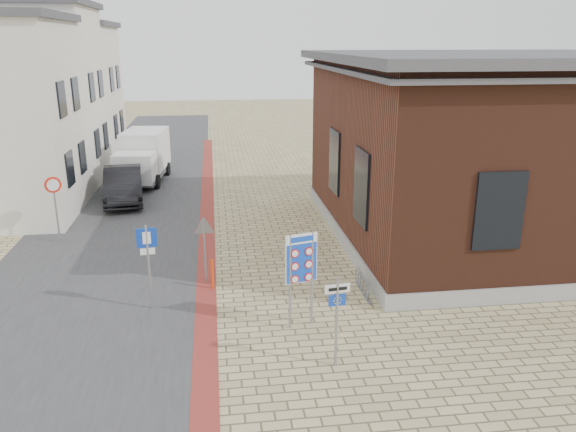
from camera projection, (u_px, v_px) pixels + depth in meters
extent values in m
plane|color=tan|center=(284.00, 336.00, 14.34)|extent=(120.00, 120.00, 0.00)
cube|color=#38383A|center=(136.00, 192.00, 27.82)|extent=(7.00, 60.00, 0.02)
cube|color=maroon|center=(207.00, 220.00, 23.53)|extent=(0.60, 40.00, 0.02)
cube|color=gray|center=(489.00, 226.00, 22.02)|extent=(12.15, 12.15, 0.50)
cube|color=#4D2518|center=(498.00, 144.00, 21.05)|extent=(12.00, 12.00, 6.00)
cube|color=#454549|center=(508.00, 57.00, 20.11)|extent=(13.00, 13.00, 0.30)
cube|color=#454549|center=(507.00, 68.00, 20.23)|extent=(12.70, 12.70, 0.15)
cube|color=black|center=(362.00, 187.00, 17.66)|extent=(0.12, 1.60, 2.40)
cube|color=black|center=(335.00, 161.00, 21.44)|extent=(0.12, 1.60, 2.40)
cube|color=black|center=(499.00, 211.00, 15.19)|extent=(1.40, 0.12, 2.20)
cube|color=black|center=(70.00, 169.00, 22.94)|extent=(0.10, 1.10, 1.40)
cube|color=black|center=(82.00, 157.00, 25.21)|extent=(0.10, 1.10, 1.40)
cube|color=black|center=(61.00, 99.00, 22.10)|extent=(0.10, 1.10, 1.40)
cube|color=black|center=(75.00, 94.00, 24.37)|extent=(0.10, 1.10, 1.40)
cube|color=silver|center=(26.00, 98.00, 28.64)|extent=(7.00, 6.00, 8.80)
cube|color=#454549|center=(13.00, 3.00, 27.28)|extent=(7.40, 6.40, 0.30)
cube|color=black|center=(97.00, 143.00, 28.61)|extent=(0.10, 1.10, 1.40)
cube|color=black|center=(106.00, 136.00, 30.88)|extent=(0.10, 1.10, 1.40)
cube|color=black|center=(92.00, 87.00, 27.78)|extent=(0.10, 1.10, 1.40)
cube|color=black|center=(100.00, 84.00, 30.04)|extent=(0.10, 1.10, 1.40)
cube|color=silver|center=(57.00, 95.00, 34.44)|extent=(7.00, 6.00, 8.00)
cube|color=#454549|center=(49.00, 24.00, 33.19)|extent=(7.40, 6.40, 0.30)
cube|color=black|center=(116.00, 126.00, 34.29)|extent=(0.10, 1.10, 1.40)
cube|color=black|center=(122.00, 121.00, 36.56)|extent=(0.10, 1.10, 1.40)
cube|color=black|center=(112.00, 79.00, 33.45)|extent=(0.10, 1.10, 1.40)
cube|color=black|center=(118.00, 77.00, 35.72)|extent=(0.10, 1.10, 1.40)
torus|color=slate|center=(369.00, 293.00, 16.10)|extent=(0.04, 0.60, 0.60)
torus|color=slate|center=(366.00, 289.00, 16.38)|extent=(0.04, 0.60, 0.60)
torus|color=slate|center=(363.00, 285.00, 16.67)|extent=(0.04, 0.60, 0.60)
torus|color=slate|center=(361.00, 281.00, 16.95)|extent=(0.04, 0.60, 0.60)
torus|color=slate|center=(358.00, 277.00, 17.24)|extent=(0.04, 0.60, 0.60)
cube|color=slate|center=(363.00, 293.00, 16.75)|extent=(0.08, 1.60, 0.04)
imported|color=black|center=(123.00, 185.00, 26.11)|extent=(2.27, 4.98, 1.59)
cube|color=slate|center=(144.00, 174.00, 29.80)|extent=(2.46, 5.16, 0.23)
cube|color=white|center=(135.00, 168.00, 27.91)|extent=(2.09, 1.77, 1.48)
cube|color=black|center=(131.00, 165.00, 27.16)|extent=(1.75, 0.27, 0.74)
cube|color=white|center=(146.00, 149.00, 30.23)|extent=(2.37, 3.52, 2.03)
cylinder|color=black|center=(119.00, 182.00, 28.38)|extent=(0.31, 0.76, 0.74)
cylinder|color=black|center=(157.00, 182.00, 28.43)|extent=(0.31, 0.76, 0.74)
cylinder|color=black|center=(132.00, 169.00, 31.19)|extent=(0.31, 0.76, 0.74)
cylinder|color=black|center=(167.00, 169.00, 31.24)|extent=(0.31, 0.76, 0.74)
cylinder|color=gray|center=(290.00, 283.00, 14.37)|extent=(0.07, 0.07, 2.57)
cylinder|color=gray|center=(312.00, 279.00, 14.60)|extent=(0.07, 0.07, 2.57)
cube|color=white|center=(301.00, 258.00, 14.30)|extent=(0.86, 0.28, 1.32)
cube|color=blue|center=(301.00, 258.00, 14.30)|extent=(0.82, 0.27, 1.28)
cube|color=white|center=(301.00, 239.00, 14.14)|extent=(0.82, 0.28, 0.25)
cylinder|color=gray|center=(336.00, 323.00, 12.72)|extent=(0.07, 0.07, 2.19)
cube|color=silver|center=(337.00, 289.00, 12.46)|extent=(0.59, 0.11, 0.21)
cube|color=#0F38B7|center=(337.00, 300.00, 12.55)|extent=(0.40, 0.09, 0.27)
cylinder|color=gray|center=(149.00, 268.00, 15.41)|extent=(0.07, 0.07, 2.47)
cube|color=#0D34A7|center=(147.00, 238.00, 15.15)|extent=(0.54, 0.12, 0.54)
cube|color=white|center=(148.00, 251.00, 15.26)|extent=(0.40, 0.10, 0.18)
cylinder|color=gray|center=(205.00, 251.00, 17.23)|extent=(0.07, 0.07, 2.07)
cylinder|color=gray|center=(56.00, 210.00, 20.58)|extent=(0.07, 0.07, 2.51)
cylinder|color=red|center=(53.00, 185.00, 20.29)|extent=(0.56, 0.26, 0.59)
cylinder|color=#E13C0B|center=(212.00, 274.00, 16.90)|extent=(0.11, 0.11, 0.96)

